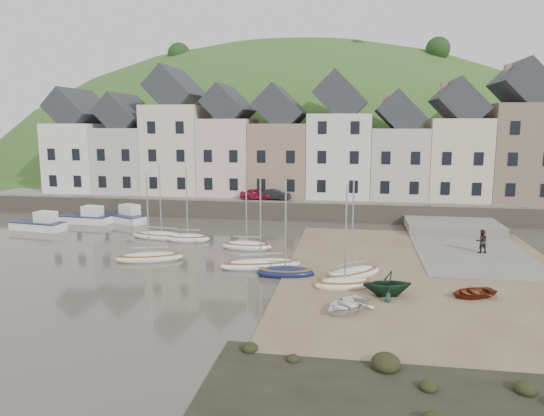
% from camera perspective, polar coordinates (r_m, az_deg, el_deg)
% --- Properties ---
extents(ground, '(160.00, 160.00, 0.00)m').
position_cam_1_polar(ground, '(34.44, -1.64, -6.55)').
color(ground, '#484339').
rests_on(ground, ground).
extents(quay_land, '(90.00, 30.00, 1.50)m').
position_cam_1_polar(quay_land, '(65.39, 3.71, 1.74)').
color(quay_land, '#375D25').
rests_on(quay_land, ground).
extents(quay_street, '(70.00, 7.00, 0.10)m').
position_cam_1_polar(quay_street, '(53.96, 2.51, 0.97)').
color(quay_street, slate).
rests_on(quay_street, quay_land).
extents(seawall, '(70.00, 1.20, 1.80)m').
position_cam_1_polar(seawall, '(50.63, 2.03, -0.33)').
color(seawall, slate).
rests_on(seawall, ground).
extents(beach, '(18.00, 26.00, 0.06)m').
position_cam_1_polar(beach, '(34.16, 16.94, -7.05)').
color(beach, brown).
rests_on(beach, ground).
extents(slipway, '(8.00, 18.00, 0.12)m').
position_cam_1_polar(slipway, '(42.47, 20.92, -4.02)').
color(slipway, slate).
rests_on(slipway, ground).
extents(hillside, '(134.40, 84.00, 84.00)m').
position_cam_1_polar(hillside, '(97.15, 2.29, -7.01)').
color(hillside, '#375D25').
rests_on(hillside, ground).
extents(townhouse_terrace, '(61.05, 8.00, 13.93)m').
position_cam_1_polar(townhouse_terrace, '(56.72, 4.76, 7.22)').
color(townhouse_terrace, white).
rests_on(townhouse_terrace, quay_land).
extents(sailboat_0, '(5.42, 2.06, 6.32)m').
position_cam_1_polar(sailboat_0, '(43.37, -12.29, -3.06)').
color(sailboat_0, white).
rests_on(sailboat_0, ground).
extents(sailboat_1, '(3.74, 1.77, 6.32)m').
position_cam_1_polar(sailboat_1, '(42.14, -9.43, -3.32)').
color(sailboat_1, white).
rests_on(sailboat_1, ground).
extents(sailboat_2, '(4.89, 3.04, 6.32)m').
position_cam_1_polar(sailboat_2, '(36.73, -13.58, -5.37)').
color(sailboat_2, beige).
rests_on(sailboat_2, ground).
extents(sailboat_3, '(3.90, 1.53, 6.32)m').
position_cam_1_polar(sailboat_3, '(39.08, -2.86, -4.22)').
color(sailboat_3, white).
rests_on(sailboat_3, ground).
extents(sailboat_4, '(5.67, 3.20, 6.32)m').
position_cam_1_polar(sailboat_4, '(34.00, -1.28, -6.31)').
color(sailboat_4, white).
rests_on(sailboat_4, ground).
extents(sailboat_5, '(3.81, 1.88, 6.32)m').
position_cam_1_polar(sailboat_5, '(32.27, 1.52, -7.16)').
color(sailboat_5, '#141B3E').
rests_on(sailboat_5, ground).
extents(sailboat_6, '(4.42, 4.31, 6.32)m').
position_cam_1_polar(sailboat_6, '(32.25, 8.90, -7.30)').
color(sailboat_6, white).
rests_on(sailboat_6, ground).
extents(sailboat_7, '(3.87, 2.47, 6.32)m').
position_cam_1_polar(sailboat_7, '(30.31, 8.16, -8.36)').
color(sailboat_7, beige).
rests_on(sailboat_7, ground).
extents(motorboat_0, '(5.59, 3.92, 1.70)m').
position_cam_1_polar(motorboat_0, '(51.59, -16.35, -0.89)').
color(motorboat_0, white).
rests_on(motorboat_0, ground).
extents(motorboat_1, '(5.25, 2.46, 1.70)m').
position_cam_1_polar(motorboat_1, '(50.35, -24.61, -1.61)').
color(motorboat_1, white).
rests_on(motorboat_1, ground).
extents(motorboat_2, '(5.21, 2.14, 1.70)m').
position_cam_1_polar(motorboat_2, '(52.08, -20.06, -0.99)').
color(motorboat_2, white).
rests_on(motorboat_2, ground).
extents(rowboat_white, '(3.46, 3.66, 0.62)m').
position_cam_1_polar(rowboat_white, '(26.65, 8.36, -10.67)').
color(rowboat_white, white).
rests_on(rowboat_white, beach).
extents(rowboat_green, '(3.15, 2.87, 1.43)m').
position_cam_1_polar(rowboat_green, '(29.05, 12.81, -8.25)').
color(rowboat_green, '#163322').
rests_on(rowboat_green, beach).
extents(rowboat_red, '(3.19, 2.83, 0.55)m').
position_cam_1_polar(rowboat_red, '(30.39, 21.58, -8.77)').
color(rowboat_red, brown).
rests_on(rowboat_red, beach).
extents(person_red, '(0.70, 0.57, 1.68)m').
position_cam_1_polar(person_red, '(40.48, 22.62, -3.46)').
color(person_red, brown).
rests_on(person_red, slipway).
extents(person_dark, '(0.95, 0.81, 1.73)m').
position_cam_1_polar(person_dark, '(40.31, 22.44, -3.46)').
color(person_dark, black).
rests_on(person_dark, slipway).
extents(car_left, '(3.36, 1.39, 1.14)m').
position_cam_1_polar(car_left, '(53.50, -1.80, 1.57)').
color(car_left, maroon).
rests_on(car_left, quay_street).
extents(car_right, '(3.47, 1.48, 1.11)m').
position_cam_1_polar(car_right, '(53.16, 0.28, 1.51)').
color(car_right, black).
rests_on(car_right, quay_street).
extents(shore_rocks, '(14.00, 6.00, 0.75)m').
position_cam_1_polar(shore_rocks, '(20.06, 15.38, -18.82)').
color(shore_rocks, black).
rests_on(shore_rocks, ground).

